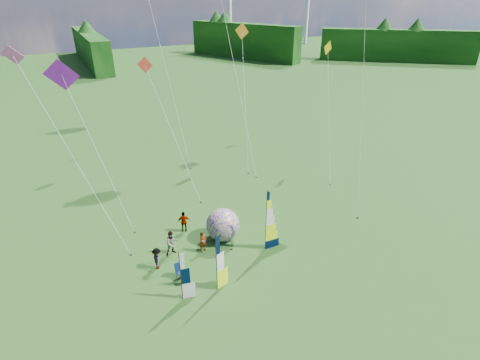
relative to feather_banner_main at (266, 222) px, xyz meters
name	(u,v)px	position (x,y,z in m)	size (l,w,h in m)	color
ground	(282,277)	(-0.52, -3.01, -2.35)	(220.00, 220.00, 0.00)	#3C6028
treeline_ring	(285,226)	(-0.52, -3.01, 1.65)	(210.00, 210.00, 8.00)	#275E1A
feather_banner_main	(266,222)	(0.00, 0.00, 0.00)	(1.28, 0.10, 4.70)	black
side_banner_left	(217,264)	(-4.68, -2.15, -0.35)	(1.10, 0.10, 4.00)	#E9FF11
side_banner_far	(181,277)	(-6.86, -1.91, -0.66)	(1.00, 0.10, 3.39)	white
bol_inflatable	(223,225)	(-2.14, 2.55, -1.11)	(2.48, 2.48, 2.48)	#0500A0
spectator_a	(203,242)	(-4.03, 1.82, -1.56)	(0.58, 0.38, 1.59)	#66594C
spectator_b	(172,243)	(-6.05, 2.55, -1.43)	(0.89, 0.44, 1.84)	#66594C
spectator_c	(157,258)	(-7.41, 1.52, -1.57)	(1.01, 0.37, 1.57)	#66594C
spectator_d	(184,222)	(-4.39, 4.77, -1.49)	(1.01, 0.41, 1.72)	#66594C
camp_chair	(182,271)	(-6.30, -0.18, -1.78)	(0.66, 0.66, 1.14)	#07183D
kite_whale	(232,45)	(5.40, 16.33, 9.38)	(4.62, 15.94, 23.46)	black
kite_rainbow_delta	(97,143)	(-9.17, 9.16, 4.21)	(6.61, 9.73, 13.12)	red
kite_parafoil	(364,88)	(10.89, 3.64, 7.29)	(8.01, 10.88, 19.28)	#D74422
small_kite_red	(171,124)	(-2.33, 13.05, 3.46)	(4.00, 12.26, 11.63)	red
small_kite_orange	(245,95)	(6.08, 14.82, 4.75)	(5.55, 9.59, 14.21)	orange
small_kite_yellow	(330,108)	(12.57, 9.41, 3.92)	(6.54, 9.77, 12.55)	gold
small_kite_pink	(75,156)	(-10.87, 6.18, 4.72)	(6.31, 7.01, 14.14)	#F655B2
small_kite_green	(165,62)	(-0.29, 20.37, 7.57)	(2.95, 13.01, 19.85)	#1DB112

